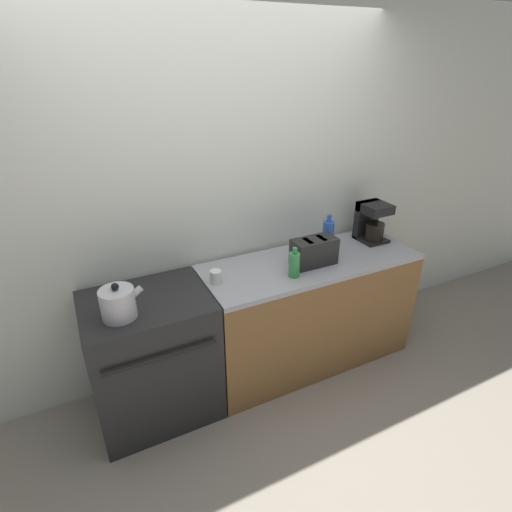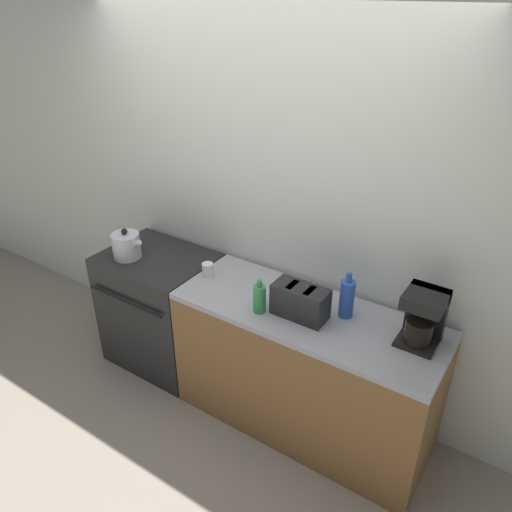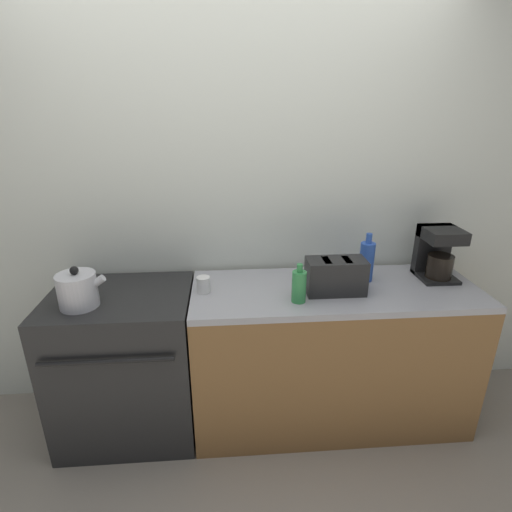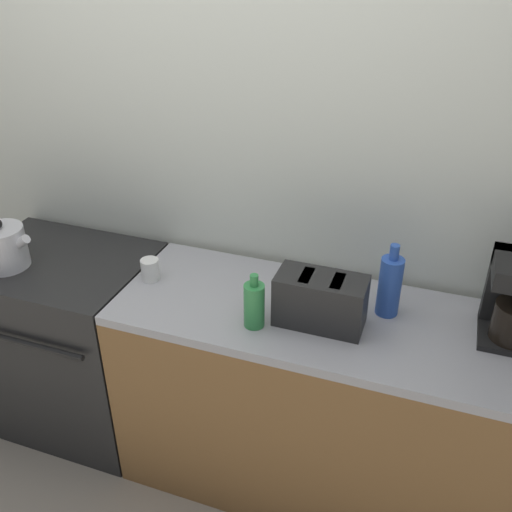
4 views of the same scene
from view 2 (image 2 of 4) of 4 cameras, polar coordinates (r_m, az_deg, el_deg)
ground_plane at (r=3.58m, az=-5.80°, el=-17.39°), size 12.00×12.00×0.00m
wall_back at (r=3.26m, az=0.32°, el=5.87°), size 8.00×0.05×2.60m
stove at (r=3.78m, az=-10.74°, el=-5.79°), size 0.77×0.64×0.89m
counter_block at (r=3.22m, az=5.50°, el=-12.82°), size 1.61×0.60×0.89m
kettle at (r=3.55m, az=-14.59°, el=1.17°), size 0.24×0.19×0.22m
toaster at (r=2.85m, az=5.07°, el=-5.19°), size 0.32×0.16×0.19m
coffee_maker at (r=2.77m, az=18.58°, el=-6.47°), size 0.21×0.22×0.31m
bottle_blue at (r=2.88m, az=10.34°, el=-4.75°), size 0.08×0.08×0.29m
bottle_green at (r=2.88m, az=0.40°, el=-4.86°), size 0.07×0.07×0.21m
cup_white at (r=3.26m, az=-5.53°, el=-1.56°), size 0.07×0.07×0.09m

